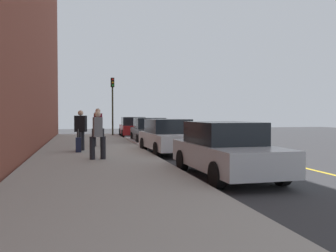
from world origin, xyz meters
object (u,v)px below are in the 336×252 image
at_px(parked_car_red, 133,127).
at_px(pedestrian_burgundy_coat, 98,126).
at_px(parked_car_white, 168,136).
at_px(parked_car_charcoal, 150,131).
at_px(rolling_suitcase, 78,145).
at_px(parked_car_silver, 225,150).
at_px(pedestrian_black_coat, 81,129).
at_px(traffic_light_pole, 113,96).
at_px(pedestrian_grey_coat, 98,134).

relative_size(parked_car_red, pedestrian_burgundy_coat, 2.37).
bearing_deg(parked_car_white, parked_car_red, 179.68).
height_order(parked_car_charcoal, rolling_suitcase, parked_car_charcoal).
xyz_separation_m(parked_car_silver, pedestrian_black_coat, (-6.86, -3.87, 0.32)).
xyz_separation_m(pedestrian_burgundy_coat, traffic_light_pole, (-9.54, 1.49, 1.92)).
height_order(parked_car_white, traffic_light_pole, traffic_light_pole).
bearing_deg(parked_car_red, pedestrian_grey_coat, -12.60).
distance_m(pedestrian_black_coat, traffic_light_pole, 12.05).
relative_size(parked_car_charcoal, pedestrian_black_coat, 2.56).
distance_m(parked_car_silver, rolling_suitcase, 7.47).
bearing_deg(parked_car_white, parked_car_charcoal, 178.05).
xyz_separation_m(parked_car_red, pedestrian_burgundy_coat, (8.95, -2.95, 0.38)).
bearing_deg(pedestrian_grey_coat, rolling_suitcase, -165.94).
bearing_deg(pedestrian_black_coat, traffic_light_pole, 168.75).
xyz_separation_m(pedestrian_burgundy_coat, pedestrian_black_coat, (2.12, -0.83, -0.06)).
xyz_separation_m(parked_car_white, parked_car_silver, (6.15, 0.16, 0.00)).
bearing_deg(parked_car_white, pedestrian_grey_coat, -51.02).
xyz_separation_m(parked_car_white, pedestrian_burgundy_coat, (-2.82, -2.89, 0.38)).
relative_size(parked_car_red, rolling_suitcase, 4.58).
relative_size(traffic_light_pole, rolling_suitcase, 4.46).
relative_size(parked_car_white, rolling_suitcase, 4.55).
bearing_deg(traffic_light_pole, pedestrian_burgundy_coat, -8.90).
bearing_deg(pedestrian_burgundy_coat, parked_car_silver, 18.76).
relative_size(parked_car_red, parked_car_charcoal, 0.99).
bearing_deg(parked_car_charcoal, traffic_light_pole, -166.83).
distance_m(parked_car_red, pedestrian_grey_coat, 14.67).
relative_size(parked_car_charcoal, pedestrian_burgundy_coat, 2.40).
xyz_separation_m(parked_car_charcoal, parked_car_silver, (11.75, -0.03, 0.00)).
bearing_deg(parked_car_charcoal, pedestrian_burgundy_coat, -47.95).
relative_size(parked_car_charcoal, parked_car_white, 1.02).
bearing_deg(pedestrian_grey_coat, parked_car_red, 167.40).
bearing_deg(pedestrian_burgundy_coat, parked_car_white, 45.64).
bearing_deg(rolling_suitcase, pedestrian_burgundy_coat, 160.83).
bearing_deg(parked_car_red, parked_car_silver, 0.30).
distance_m(pedestrian_black_coat, pedestrian_grey_coat, 3.29).
height_order(pedestrian_black_coat, pedestrian_grey_coat, pedestrian_black_coat).
bearing_deg(parked_car_white, parked_car_silver, 1.50).
xyz_separation_m(parked_car_silver, rolling_suitcase, (-6.32, -3.97, -0.30)).
height_order(parked_car_silver, traffic_light_pole, traffic_light_pole).
xyz_separation_m(pedestrian_black_coat, traffic_light_pole, (-11.66, 2.32, 1.98)).
bearing_deg(parked_car_white, pedestrian_black_coat, -100.75).
bearing_deg(parked_car_charcoal, pedestrian_black_coat, -38.57).
relative_size(parked_car_red, pedestrian_black_coat, 2.53).
height_order(pedestrian_burgundy_coat, traffic_light_pole, traffic_light_pole).
xyz_separation_m(pedestrian_grey_coat, traffic_light_pole, (-14.90, 1.74, 2.01)).
height_order(parked_car_red, rolling_suitcase, parked_car_red).
bearing_deg(pedestrian_grey_coat, parked_car_charcoal, 157.78).
relative_size(parked_car_red, parked_car_white, 1.01).
distance_m(parked_car_white, pedestrian_burgundy_coat, 4.06).
bearing_deg(traffic_light_pole, rolling_suitcase, -11.21).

